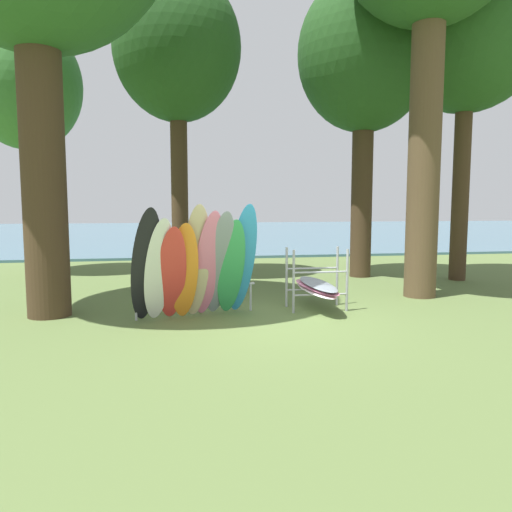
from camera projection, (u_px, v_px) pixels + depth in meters
ground_plane at (268, 320)px, 9.05m from camera, size 80.00×80.00×0.00m
lake_water at (195, 232)px, 36.85m from camera, size 80.00×36.00×0.10m
tree_mid_behind at (468, 18)px, 13.18m from camera, size 4.44×4.44×9.73m
tree_far_left_back at (365, 57)px, 13.92m from camera, size 3.82×3.82×8.59m
tree_far_right_back at (25, 87)px, 14.54m from camera, size 3.30×3.30×7.56m
tree_deep_back at (177, 50)px, 13.86m from camera, size 3.61×3.61×8.63m
leaning_board_pile at (197, 267)px, 9.05m from camera, size 2.51×1.51×2.15m
board_storage_rack at (316, 286)px, 10.01m from camera, size 1.15×2.13×1.25m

